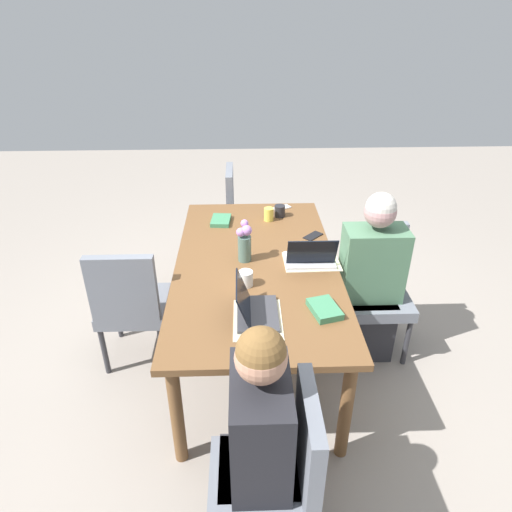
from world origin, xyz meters
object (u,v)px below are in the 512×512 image
chair_near_left_near (375,283)px  laptop_near_left_near (310,258)px  chair_head_right_right_near (243,211)px  coffee_mug_centre_left (280,211)px  dining_table (256,272)px  chair_head_left_left_mid (279,470)px  flower_vase (245,242)px  coffee_mug_near_right (246,278)px  laptop_head_left_left_mid (253,309)px  person_near_left_near (369,285)px  phone_silver (282,208)px  coffee_mug_near_left (269,214)px  chair_far_left_far (130,302)px  book_red_cover (221,220)px  book_blue_cover (325,309)px  phone_black (313,236)px  person_head_left_left_mid (260,454)px

chair_near_left_near → laptop_near_left_near: (-0.10, 0.48, 0.27)m
chair_head_right_right_near → laptop_near_left_near: (-1.35, -0.42, 0.27)m
chair_near_left_near → coffee_mug_centre_left: bearing=44.2°
dining_table → chair_head_left_left_mid: chair_head_left_left_mid is taller
flower_vase → laptop_near_left_near: bearing=-98.2°
coffee_mug_near_right → coffee_mug_centre_left: bearing=-16.1°
laptop_head_left_left_mid → coffee_mug_near_right: (0.30, 0.04, 0.00)m
person_near_left_near → flower_vase: 0.90m
chair_head_left_left_mid → dining_table: bearing=2.1°
phone_silver → coffee_mug_near_left: bearing=31.7°
person_near_left_near → flower_vase: size_ratio=4.33×
chair_near_left_near → laptop_head_left_left_mid: bearing=126.4°
dining_table → coffee_mug_centre_left: coffee_mug_centre_left is taller
chair_far_left_far → laptop_head_left_left_mid: bearing=-120.7°
book_red_cover → book_blue_cover: (-1.16, -0.60, 0.00)m
dining_table → book_blue_cover: size_ratio=9.66×
flower_vase → phone_silver: bearing=-20.6°
chair_near_left_near → book_blue_cover: size_ratio=4.50×
coffee_mug_near_left → flower_vase: bearing=162.3°
phone_black → chair_head_left_left_mid: bearing=32.9°
coffee_mug_near_left → book_blue_cover: (-1.19, -0.24, -0.03)m
dining_table → coffee_mug_near_left: bearing=-10.6°
laptop_head_left_left_mid → person_near_left_near: bearing=-55.0°
phone_black → phone_silver: (0.51, 0.18, 0.00)m
dining_table → person_head_left_left_mid: size_ratio=1.62×
chair_near_left_near → laptop_head_left_left_mid: laptop_head_left_left_mid is taller
person_head_left_left_mid → flower_vase: (1.31, 0.05, 0.33)m
person_head_left_left_mid → laptop_near_left_near: 1.33m
person_near_left_near → phone_black: size_ratio=7.97×
flower_vase → coffee_mug_near_right: 0.31m
laptop_head_left_left_mid → phone_black: bearing=-26.5°
chair_head_right_right_near → book_blue_cover: size_ratio=4.50×
chair_near_left_near → book_red_cover: size_ratio=4.50×
person_head_left_left_mid → phone_black: person_head_left_left_mid is taller
chair_near_left_near → coffee_mug_near_left: 0.95m
chair_near_left_near → dining_table: bearing=95.2°
laptop_near_left_near → coffee_mug_near_left: laptop_near_left_near is taller
chair_near_left_near → coffee_mug_near_left: (0.57, 0.71, 0.27)m
chair_head_right_right_near → person_near_left_near: bearing=-147.5°
coffee_mug_near_left → coffee_mug_centre_left: bearing=-51.9°
chair_far_left_far → phone_black: (0.45, -1.25, 0.23)m
flower_vase → book_blue_cover: flower_vase is taller
coffee_mug_near_left → book_blue_cover: size_ratio=0.50×
person_near_left_near → laptop_head_left_left_mid: bearing=125.0°
person_near_left_near → person_head_left_left_mid: bearing=148.1°
person_near_left_near → chair_head_left_left_mid: person_near_left_near is taller
laptop_near_left_near → chair_head_left_left_mid: bearing=167.2°
laptop_head_left_left_mid → coffee_mug_near_right: 0.30m
chair_head_left_left_mid → coffee_mug_centre_left: bearing=-4.5°
dining_table → coffee_mug_near_left: size_ratio=19.15×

